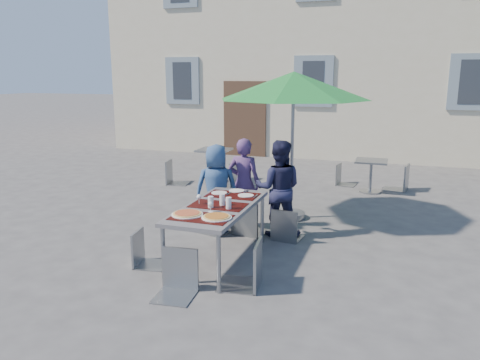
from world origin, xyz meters
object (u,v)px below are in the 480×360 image
(pizza_near_left, at_px, (187,214))
(cafe_table_0, at_px, (214,159))
(bg_chair_r_1, at_px, (402,161))
(child_1, at_px, (244,183))
(chair_2, at_px, (287,205))
(chair_4, at_px, (249,236))
(chair_0, at_px, (211,198))
(bg_chair_r_0, at_px, (232,158))
(child_0, at_px, (217,188))
(dining_table, at_px, (218,209))
(bg_chair_l_0, at_px, (173,158))
(chair_3, at_px, (144,228))
(cafe_table_1, at_px, (371,172))
(child_2, at_px, (278,188))
(chair_1, at_px, (248,196))
(bg_chair_l_1, at_px, (343,162))
(patio_umbrella, at_px, (294,87))
(pizza_near_right, at_px, (217,217))
(chair_5, at_px, (176,246))

(pizza_near_left, height_order, cafe_table_0, pizza_near_left)
(bg_chair_r_1, bearing_deg, child_1, -125.19)
(chair_2, relative_size, chair_4, 0.88)
(chair_0, height_order, bg_chair_r_0, bg_chair_r_0)
(child_0, height_order, child_1, child_1)
(dining_table, bearing_deg, bg_chair_l_0, 123.98)
(chair_0, distance_m, chair_4, 1.93)
(chair_3, relative_size, cafe_table_1, 1.26)
(child_2, bearing_deg, bg_chair_l_0, -50.99)
(chair_1, height_order, bg_chair_l_1, chair_1)
(chair_2, bearing_deg, chair_4, -91.73)
(bg_chair_r_0, bearing_deg, dining_table, -72.64)
(chair_2, bearing_deg, chair_1, 174.04)
(child_1, bearing_deg, chair_0, 52.74)
(chair_0, relative_size, cafe_table_1, 1.41)
(bg_chair_r_0, bearing_deg, patio_umbrella, -46.87)
(chair_3, height_order, patio_umbrella, patio_umbrella)
(pizza_near_left, relative_size, bg_chair_l_1, 0.43)
(chair_0, bearing_deg, cafe_table_0, 111.09)
(pizza_near_right, height_order, bg_chair_l_1, bg_chair_l_1)
(pizza_near_right, distance_m, bg_chair_l_0, 5.13)
(chair_4, bearing_deg, chair_2, 88.27)
(child_0, relative_size, child_1, 0.95)
(pizza_near_left, height_order, chair_1, chair_1)
(pizza_near_left, distance_m, cafe_table_1, 5.26)
(chair_2, relative_size, bg_chair_l_1, 1.04)
(chair_5, bearing_deg, dining_table, 84.96)
(child_0, relative_size, chair_5, 1.43)
(bg_chair_r_1, bearing_deg, dining_table, -114.88)
(child_1, distance_m, chair_1, 0.41)
(pizza_near_right, distance_m, bg_chair_r_0, 4.72)
(child_2, height_order, chair_4, child_2)
(cafe_table_0, height_order, bg_chair_l_0, bg_chair_l_0)
(pizza_near_left, distance_m, chair_4, 0.82)
(pizza_near_right, relative_size, patio_umbrella, 0.15)
(bg_chair_r_0, bearing_deg, bg_chair_r_1, 13.61)
(bg_chair_r_0, relative_size, cafe_table_1, 1.54)
(child_1, relative_size, bg_chair_l_1, 1.62)
(child_0, height_order, patio_umbrella, patio_umbrella)
(child_1, relative_size, chair_2, 1.57)
(child_1, xyz_separation_m, chair_3, (-0.70, -1.89, -0.22))
(pizza_near_left, relative_size, chair_4, 0.37)
(chair_3, relative_size, chair_5, 0.90)
(bg_chair_l_0, xyz_separation_m, cafe_table_1, (4.20, 0.59, -0.15))
(chair_2, xyz_separation_m, chair_3, (-1.49, -1.48, -0.03))
(chair_1, relative_size, patio_umbrella, 0.42)
(bg_chair_r_0, bearing_deg, child_2, -57.80)
(child_0, bearing_deg, dining_table, 92.50)
(chair_0, distance_m, chair_1, 0.57)
(child_0, xyz_separation_m, bg_chair_r_1, (2.71, 3.68, -0.06))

